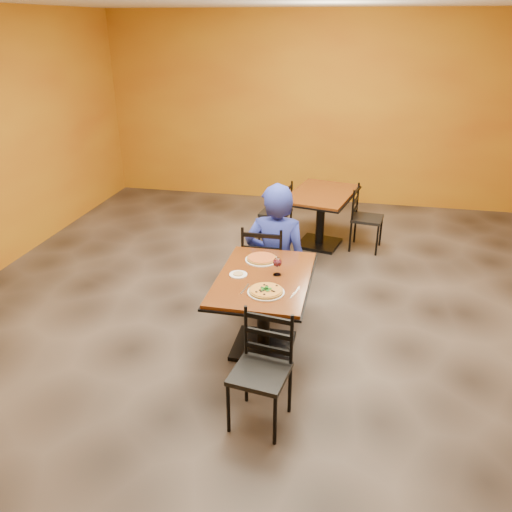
% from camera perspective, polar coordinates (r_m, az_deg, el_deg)
% --- Properties ---
extents(floor, '(7.00, 8.00, 0.01)m').
position_cam_1_polar(floor, '(5.29, 1.87, -7.15)').
color(floor, black).
rests_on(floor, ground).
extents(wall_back, '(7.00, 0.01, 3.00)m').
position_cam_1_polar(wall_back, '(8.56, 6.91, 15.87)').
color(wall_back, '#BF8315').
rests_on(wall_back, ground).
extents(table_main, '(0.83, 1.23, 0.75)m').
position_cam_1_polar(table_main, '(4.58, 0.86, -4.48)').
color(table_main, brown).
rests_on(table_main, floor).
extents(table_second, '(1.02, 1.31, 0.75)m').
position_cam_1_polar(table_second, '(6.87, 7.30, 5.51)').
color(table_second, brown).
rests_on(table_second, floor).
extents(chair_main_near, '(0.45, 0.45, 0.88)m').
position_cam_1_polar(chair_main_near, '(3.83, 0.44, -13.11)').
color(chair_main_near, black).
rests_on(chair_main_near, floor).
extents(chair_main_far, '(0.43, 0.43, 0.95)m').
position_cam_1_polar(chair_main_far, '(5.36, 0.99, -0.92)').
color(chair_main_far, black).
rests_on(chair_main_far, floor).
extents(chair_second_left, '(0.43, 0.43, 0.84)m').
position_cam_1_polar(chair_second_left, '(6.99, 2.19, 4.85)').
color(chair_second_left, black).
rests_on(chair_second_left, floor).
extents(chair_second_right, '(0.44, 0.44, 0.85)m').
position_cam_1_polar(chair_second_right, '(6.90, 12.35, 4.08)').
color(chair_second_right, black).
rests_on(chair_second_right, floor).
extents(diner, '(0.67, 0.45, 1.36)m').
position_cam_1_polar(diner, '(5.27, 2.27, 1.08)').
color(diner, '#1B2896').
rests_on(diner, floor).
extents(plate_main, '(0.31, 0.31, 0.01)m').
position_cam_1_polar(plate_main, '(4.23, 1.12, -4.07)').
color(plate_main, white).
rests_on(plate_main, table_main).
extents(pizza_main, '(0.28, 0.28, 0.02)m').
position_cam_1_polar(pizza_main, '(4.22, 1.12, -3.88)').
color(pizza_main, '#97350B').
rests_on(pizza_main, plate_main).
extents(plate_far, '(0.31, 0.31, 0.01)m').
position_cam_1_polar(plate_far, '(4.80, 0.62, -0.42)').
color(plate_far, white).
rests_on(plate_far, table_main).
extents(pizza_far, '(0.28, 0.28, 0.02)m').
position_cam_1_polar(pizza_far, '(4.79, 0.63, -0.25)').
color(pizza_far, orange).
rests_on(pizza_far, plate_far).
extents(side_plate, '(0.16, 0.16, 0.01)m').
position_cam_1_polar(side_plate, '(4.52, -2.00, -2.09)').
color(side_plate, white).
rests_on(side_plate, table_main).
extents(dip, '(0.09, 0.09, 0.01)m').
position_cam_1_polar(dip, '(4.52, -2.00, -1.99)').
color(dip, tan).
rests_on(dip, side_plate).
extents(wine_glass, '(0.08, 0.08, 0.18)m').
position_cam_1_polar(wine_glass, '(4.49, 2.40, -1.09)').
color(wine_glass, white).
rests_on(wine_glass, table_main).
extents(fork, '(0.04, 0.19, 0.00)m').
position_cam_1_polar(fork, '(4.29, -1.27, -3.71)').
color(fork, silver).
rests_on(fork, table_main).
extents(knife, '(0.06, 0.21, 0.00)m').
position_cam_1_polar(knife, '(4.24, 4.40, -4.11)').
color(knife, silver).
rests_on(knife, table_main).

